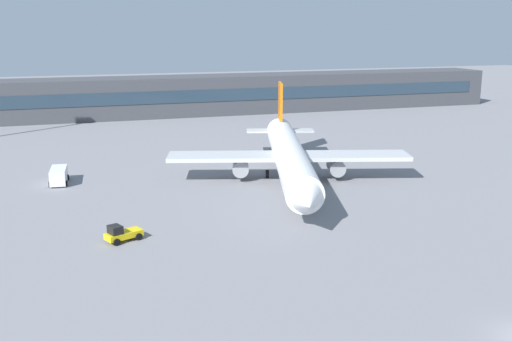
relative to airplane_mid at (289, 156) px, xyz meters
name	(u,v)px	position (x,y,z in m)	size (l,w,h in m)	color
ground_plane	(303,190)	(0.31, -4.16, -3.57)	(400.00, 400.00, 0.00)	gray
terminal_building	(189,95)	(0.31, 67.23, 0.93)	(155.98, 12.13, 9.00)	#3F4247
airplane_mid	(289,156)	(0.00, 0.00, 0.00)	(32.96, 46.32, 11.70)	white
baggage_tug_yellow	(122,234)	(-23.90, -16.50, -2.77)	(3.90, 2.85, 1.75)	yellow
service_van_white	(59,175)	(-29.62, 8.80, -2.46)	(2.65, 5.35, 2.08)	white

